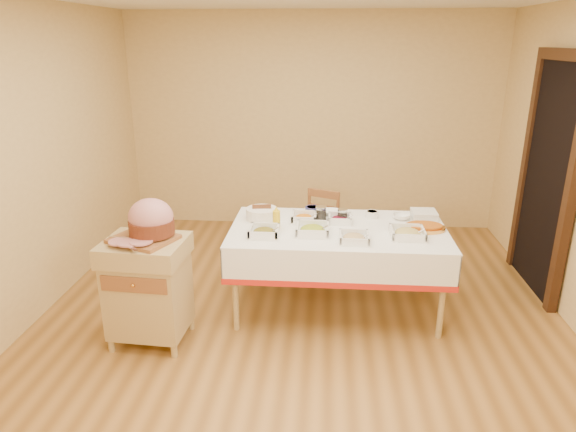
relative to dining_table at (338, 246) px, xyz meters
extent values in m
plane|color=#9C6A30|center=(-0.30, -0.30, -0.60)|extent=(5.00, 5.00, 0.00)
plane|color=#D7B673|center=(-0.30, 2.20, 0.70)|extent=(4.50, 0.00, 4.50)
plane|color=#D7B673|center=(-0.30, -2.80, 0.70)|extent=(4.50, 0.00, 4.50)
plane|color=#D7B673|center=(-2.55, -0.30, 0.70)|extent=(0.00, 5.00, 5.00)
cube|color=black|center=(1.91, 0.60, 0.45)|extent=(0.06, 0.90, 2.10)
cube|color=#351D10|center=(1.89, 0.10, 0.45)|extent=(0.08, 0.10, 2.10)
cube|color=#351D10|center=(1.89, 1.10, 0.45)|extent=(0.08, 0.10, 2.10)
cube|color=#351D10|center=(1.89, 0.60, 1.55)|extent=(0.08, 1.10, 0.10)
cube|color=tan|center=(0.00, 0.00, 0.13)|extent=(1.80, 1.00, 0.04)
cylinder|color=tan|center=(-0.82, -0.42, -0.24)|extent=(0.05, 0.05, 0.71)
cylinder|color=tan|center=(-0.82, 0.42, -0.24)|extent=(0.05, 0.05, 0.71)
cylinder|color=tan|center=(0.82, -0.42, -0.24)|extent=(0.05, 0.05, 0.71)
cylinder|color=tan|center=(0.82, 0.42, -0.24)|extent=(0.05, 0.05, 0.71)
cube|color=white|center=(0.00, 0.00, 0.16)|extent=(1.82, 1.02, 0.01)
cube|color=tan|center=(-1.46, -0.63, -0.20)|extent=(0.59, 0.50, 0.60)
cube|color=tan|center=(-1.46, -0.63, 0.18)|extent=(0.63, 0.54, 0.15)
cube|color=brown|center=(-1.46, -0.86, 0.00)|extent=(0.50, 0.04, 0.12)
sphere|color=gold|center=(-1.46, -0.87, 0.00)|extent=(0.03, 0.03, 0.03)
cylinder|color=tan|center=(-1.71, -0.83, -0.55)|extent=(0.05, 0.05, 0.10)
cylinder|color=tan|center=(-1.71, -0.43, -0.55)|extent=(0.05, 0.05, 0.10)
cylinder|color=tan|center=(-1.21, -0.83, -0.55)|extent=(0.05, 0.05, 0.10)
cylinder|color=tan|center=(-1.21, -0.43, -0.55)|extent=(0.05, 0.05, 0.10)
cube|color=brown|center=(-0.20, 0.75, -0.18)|extent=(0.48, 0.48, 0.03)
cylinder|color=brown|center=(-0.41, 0.67, -0.40)|extent=(0.03, 0.03, 0.40)
cylinder|color=brown|center=(-0.28, 0.96, -0.40)|extent=(0.03, 0.03, 0.40)
cylinder|color=brown|center=(-0.11, 0.54, -0.40)|extent=(0.03, 0.03, 0.40)
cylinder|color=brown|center=(0.01, 0.83, -0.40)|extent=(0.03, 0.03, 0.40)
cylinder|color=brown|center=(-0.28, 0.96, 0.02)|extent=(0.03, 0.03, 0.43)
cylinder|color=brown|center=(0.01, 0.83, 0.02)|extent=(0.03, 0.03, 0.43)
cube|color=brown|center=(-0.13, 0.90, 0.19)|extent=(0.32, 0.16, 0.08)
cube|color=brown|center=(-1.46, -0.63, 0.27)|extent=(0.44, 0.36, 0.03)
ellipsoid|color=tan|center=(-1.40, -0.58, 0.43)|extent=(0.33, 0.30, 0.28)
cylinder|color=#5D2715|center=(-1.40, -0.58, 0.35)|extent=(0.34, 0.34, 0.11)
cube|color=silver|center=(-1.51, -0.81, 0.29)|extent=(0.28, 0.12, 0.00)
cylinder|color=silver|center=(-1.55, -0.68, 0.29)|extent=(0.32, 0.09, 0.01)
cube|color=white|center=(-0.61, -0.22, 0.17)|extent=(0.24, 0.24, 0.01)
ellipsoid|color=#AC3313|center=(-0.61, -0.22, 0.19)|extent=(0.18, 0.18, 0.06)
cylinder|color=silver|center=(-0.55, -0.24, 0.20)|extent=(0.14, 0.01, 0.10)
cube|color=white|center=(-0.21, -0.14, 0.17)|extent=(0.27, 0.27, 0.02)
ellipsoid|color=gold|center=(-0.21, -0.14, 0.19)|extent=(0.20, 0.20, 0.07)
cylinder|color=silver|center=(-0.15, -0.17, 0.20)|extent=(0.15, 0.01, 0.11)
cube|color=white|center=(0.12, -0.29, 0.17)|extent=(0.23, 0.23, 0.01)
ellipsoid|color=tan|center=(0.12, -0.29, 0.19)|extent=(0.18, 0.18, 0.06)
cylinder|color=silver|center=(0.17, -0.31, 0.19)|extent=(0.13, 0.01, 0.09)
cube|color=white|center=(0.55, -0.16, 0.17)|extent=(0.27, 0.27, 0.01)
ellipsoid|color=tan|center=(0.55, -0.16, 0.19)|extent=(0.20, 0.20, 0.07)
cylinder|color=silver|center=(0.61, -0.19, 0.20)|extent=(0.14, 0.01, 0.10)
cube|color=white|center=(-0.30, 0.15, 0.17)|extent=(0.21, 0.21, 0.01)
ellipsoid|color=orange|center=(-0.30, 0.15, 0.19)|extent=(0.16, 0.16, 0.06)
cylinder|color=silver|center=(-0.25, 0.13, 0.20)|extent=(0.14, 0.01, 0.10)
cube|color=white|center=(0.02, 0.15, 0.17)|extent=(0.20, 0.20, 0.01)
ellipsoid|color=maroon|center=(0.02, 0.15, 0.19)|extent=(0.15, 0.15, 0.05)
cylinder|color=silver|center=(0.06, 0.13, 0.19)|extent=(0.13, 0.01, 0.10)
cylinder|color=white|center=(-0.72, 0.32, 0.19)|extent=(0.11, 0.11, 0.05)
cylinder|color=black|center=(-0.72, 0.32, 0.20)|extent=(0.09, 0.09, 0.02)
cylinder|color=navy|center=(-0.23, 0.39, 0.19)|extent=(0.13, 0.13, 0.06)
cylinder|color=maroon|center=(-0.23, 0.39, 0.21)|extent=(0.11, 0.11, 0.02)
cylinder|color=white|center=(0.31, 0.30, 0.19)|extent=(0.11, 0.11, 0.06)
cylinder|color=orange|center=(0.31, 0.30, 0.21)|extent=(0.09, 0.09, 0.02)
imported|color=white|center=(-0.06, 0.35, 0.18)|extent=(0.17, 0.17, 0.04)
imported|color=white|center=(0.56, 0.27, 0.19)|extent=(0.20, 0.20, 0.05)
cylinder|color=silver|center=(-0.15, 0.21, 0.22)|extent=(0.09, 0.09, 0.11)
cylinder|color=silver|center=(-0.15, 0.21, 0.28)|extent=(0.10, 0.10, 0.01)
cylinder|color=black|center=(-0.15, 0.21, 0.20)|extent=(0.08, 0.08, 0.08)
cylinder|color=silver|center=(0.04, 0.17, 0.21)|extent=(0.08, 0.08, 0.10)
cylinder|color=silver|center=(0.04, 0.17, 0.27)|extent=(0.09, 0.09, 0.01)
cylinder|color=black|center=(0.04, 0.17, 0.20)|extent=(0.07, 0.07, 0.07)
cylinder|color=yellow|center=(-0.52, -0.05, 0.24)|extent=(0.06, 0.06, 0.16)
cone|color=yellow|center=(-0.52, -0.05, 0.34)|extent=(0.04, 0.04, 0.04)
cylinder|color=white|center=(-0.67, 0.18, 0.21)|extent=(0.28, 0.28, 0.10)
cube|color=white|center=(0.77, 0.32, 0.17)|extent=(0.22, 0.22, 0.01)
cube|color=white|center=(0.77, 0.32, 0.18)|extent=(0.22, 0.22, 0.01)
cube|color=white|center=(0.77, 0.32, 0.19)|extent=(0.22, 0.22, 0.01)
cube|color=white|center=(0.77, 0.32, 0.21)|extent=(0.22, 0.22, 0.01)
cube|color=white|center=(0.77, 0.32, 0.22)|extent=(0.22, 0.22, 0.01)
ellipsoid|color=gold|center=(0.72, 0.02, 0.18)|extent=(0.35, 0.25, 0.03)
ellipsoid|color=#B85B13|center=(0.72, 0.02, 0.19)|extent=(0.30, 0.21, 0.04)
camera|label=1|loc=(-0.11, -4.09, 1.68)|focal=32.00mm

